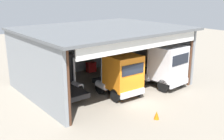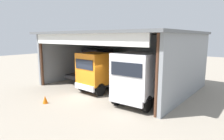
{
  "view_description": "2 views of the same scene",
  "coord_description": "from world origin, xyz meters",
  "px_view_note": "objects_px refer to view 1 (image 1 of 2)",
  "views": [
    {
      "loc": [
        -13.26,
        -13.16,
        7.93
      ],
      "look_at": [
        0.0,
        3.43,
        1.7
      ],
      "focal_mm": 43.38,
      "sensor_mm": 36.0,
      "label": 1
    },
    {
      "loc": [
        10.57,
        -9.69,
        4.62
      ],
      "look_at": [
        0.0,
        3.43,
        1.7
      ],
      "focal_mm": 30.72,
      "sensor_mm": 36.0,
      "label": 2
    }
  ],
  "objects_px": {
    "truck_white_left_bay": "(165,66)",
    "oil_drum": "(93,66)",
    "truck_orange_center_bay": "(121,75)",
    "tool_cart": "(91,67)",
    "truck_black_center_right_bay": "(56,73)",
    "traffic_cone": "(157,115)"
  },
  "relations": [
    {
      "from": "truck_black_center_right_bay",
      "to": "traffic_cone",
      "type": "height_order",
      "value": "truck_black_center_right_bay"
    },
    {
      "from": "traffic_cone",
      "to": "oil_drum",
      "type": "bearing_deg",
      "value": 74.8
    },
    {
      "from": "truck_black_center_right_bay",
      "to": "truck_white_left_bay",
      "type": "relative_size",
      "value": 1.04
    },
    {
      "from": "truck_orange_center_bay",
      "to": "traffic_cone",
      "type": "distance_m",
      "value": 4.76
    },
    {
      "from": "truck_black_center_right_bay",
      "to": "truck_orange_center_bay",
      "type": "bearing_deg",
      "value": -45.66
    },
    {
      "from": "truck_white_left_bay",
      "to": "traffic_cone",
      "type": "bearing_deg",
      "value": 32.92
    },
    {
      "from": "truck_white_left_bay",
      "to": "oil_drum",
      "type": "height_order",
      "value": "truck_white_left_bay"
    },
    {
      "from": "truck_orange_center_bay",
      "to": "tool_cart",
      "type": "bearing_deg",
      "value": -103.17
    },
    {
      "from": "truck_black_center_right_bay",
      "to": "truck_orange_center_bay",
      "type": "relative_size",
      "value": 1.2
    },
    {
      "from": "truck_orange_center_bay",
      "to": "truck_white_left_bay",
      "type": "relative_size",
      "value": 0.87
    },
    {
      "from": "oil_drum",
      "to": "truck_orange_center_bay",
      "type": "bearing_deg",
      "value": -108.34
    },
    {
      "from": "truck_white_left_bay",
      "to": "oil_drum",
      "type": "relative_size",
      "value": 5.84
    },
    {
      "from": "truck_orange_center_bay",
      "to": "tool_cart",
      "type": "xyz_separation_m",
      "value": [
        1.97,
        6.96,
        -1.25
      ]
    },
    {
      "from": "truck_white_left_bay",
      "to": "tool_cart",
      "type": "bearing_deg",
      "value": -76.33
    },
    {
      "from": "tool_cart",
      "to": "truck_black_center_right_bay",
      "type": "bearing_deg",
      "value": -149.63
    },
    {
      "from": "truck_black_center_right_bay",
      "to": "traffic_cone",
      "type": "distance_m",
      "value": 8.74
    },
    {
      "from": "truck_orange_center_bay",
      "to": "oil_drum",
      "type": "xyz_separation_m",
      "value": [
        2.38,
        7.18,
        -1.31
      ]
    },
    {
      "from": "truck_orange_center_bay",
      "to": "truck_white_left_bay",
      "type": "distance_m",
      "value": 4.39
    },
    {
      "from": "truck_white_left_bay",
      "to": "oil_drum",
      "type": "xyz_separation_m",
      "value": [
        -1.96,
        7.86,
        -1.43
      ]
    },
    {
      "from": "oil_drum",
      "to": "truck_black_center_right_bay",
      "type": "bearing_deg",
      "value": -149.78
    },
    {
      "from": "oil_drum",
      "to": "truck_white_left_bay",
      "type": "bearing_deg",
      "value": -76.03
    },
    {
      "from": "truck_orange_center_bay",
      "to": "traffic_cone",
      "type": "bearing_deg",
      "value": 82.72
    }
  ]
}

